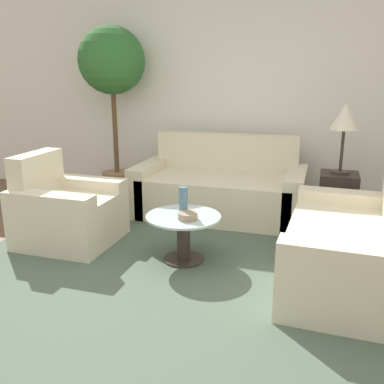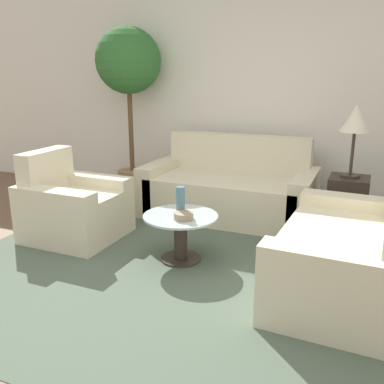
# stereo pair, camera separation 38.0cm
# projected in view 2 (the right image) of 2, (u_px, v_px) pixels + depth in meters

# --- Properties ---
(ground_plane) EXTENTS (14.00, 14.00, 0.00)m
(ground_plane) POSITION_uv_depth(u_px,v_px,m) (129.00, 305.00, 3.01)
(ground_plane) COLOR brown
(wall_back) EXTENTS (10.00, 0.06, 2.60)m
(wall_back) POSITION_uv_depth(u_px,v_px,m) (247.00, 96.00, 5.17)
(wall_back) COLOR white
(wall_back) RESTS_ON ground_plane
(rug) EXTENTS (3.64, 3.52, 0.01)m
(rug) POSITION_uv_depth(u_px,v_px,m) (181.00, 259.00, 3.74)
(rug) COLOR #4C5B4C
(rug) RESTS_ON ground_plane
(sofa_main) EXTENTS (1.87, 0.92, 0.88)m
(sofa_main) POSITION_uv_depth(u_px,v_px,m) (230.00, 190.00, 4.85)
(sofa_main) COLOR beige
(sofa_main) RESTS_ON ground_plane
(armchair) EXTENTS (0.85, 0.82, 0.85)m
(armchair) POSITION_uv_depth(u_px,v_px,m) (71.00, 209.00, 4.20)
(armchair) COLOR beige
(armchair) RESTS_ON ground_plane
(loveseat) EXTENTS (0.93, 1.53, 0.87)m
(loveseat) POSITION_uv_depth(u_px,v_px,m) (353.00, 257.00, 3.10)
(loveseat) COLOR beige
(loveseat) RESTS_ON ground_plane
(coffee_table) EXTENTS (0.64, 0.64, 0.41)m
(coffee_table) POSITION_uv_depth(u_px,v_px,m) (181.00, 231.00, 3.66)
(coffee_table) COLOR #332823
(coffee_table) RESTS_ON ground_plane
(side_table) EXTENTS (0.37, 0.37, 0.60)m
(side_table) POSITION_uv_depth(u_px,v_px,m) (347.00, 206.00, 4.23)
(side_table) COLOR #332823
(side_table) RESTS_ON ground_plane
(table_lamp) EXTENTS (0.28, 0.28, 0.70)m
(table_lamp) POSITION_uv_depth(u_px,v_px,m) (356.00, 121.00, 4.00)
(table_lamp) COLOR #332823
(table_lamp) RESTS_ON side_table
(potted_plant) EXTENTS (0.81, 0.81, 2.12)m
(potted_plant) POSITION_uv_depth(u_px,v_px,m) (129.00, 72.00, 5.30)
(potted_plant) COLOR #93704C
(potted_plant) RESTS_ON ground_plane
(vase) EXTENTS (0.08, 0.08, 0.25)m
(vase) POSITION_uv_depth(u_px,v_px,m) (180.00, 201.00, 3.60)
(vase) COLOR slate
(vase) RESTS_ON coffee_table
(bowl) EXTENTS (0.16, 0.16, 0.06)m
(bowl) POSITION_uv_depth(u_px,v_px,m) (184.00, 216.00, 3.52)
(bowl) COLOR gray
(bowl) RESTS_ON coffee_table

